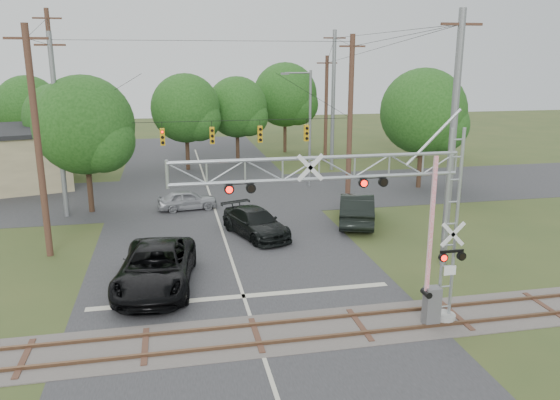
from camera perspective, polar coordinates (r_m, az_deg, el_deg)
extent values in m
plane|color=#364620|center=(19.03, -1.46, -16.86)|extent=(160.00, 160.00, 0.00)
cube|color=#2B2B2E|center=(27.95, -5.10, -6.24)|extent=(14.00, 90.00, 0.02)
cube|color=#2B2B2E|center=(41.29, -7.35, 0.58)|extent=(90.00, 12.00, 0.02)
cube|color=#4E4743|center=(20.72, -2.47, -13.98)|extent=(90.00, 3.20, 0.05)
cube|color=brown|center=(20.07, -2.13, -14.77)|extent=(90.00, 0.12, 0.14)
cube|color=brown|center=(21.32, -2.78, -12.90)|extent=(90.00, 0.12, 0.14)
cylinder|color=#989792|center=(22.59, 16.66, -11.69)|extent=(0.94, 0.94, 0.31)
cube|color=silver|center=(21.48, 17.34, -7.04)|extent=(0.47, 0.03, 0.37)
cube|color=#5F5F61|center=(21.88, 15.56, -10.68)|extent=(0.58, 0.47, 1.57)
cube|color=red|center=(20.63, 15.51, -2.72)|extent=(0.15, 0.09, 5.23)
cylinder|color=gray|center=(36.84, -22.15, 7.02)|extent=(0.32, 0.32, 11.50)
cylinder|color=#4A2C22|center=(38.26, 7.33, 8.21)|extent=(0.36, 0.36, 11.50)
cylinder|color=black|center=(36.31, -7.16, 8.19)|extent=(19.00, 0.03, 0.03)
cube|color=#D29A0E|center=(36.50, -17.23, 6.18)|extent=(0.30, 0.30, 1.10)
cube|color=#D29A0E|center=(36.32, -12.18, 6.47)|extent=(0.30, 0.30, 1.10)
cube|color=#D29A0E|center=(36.43, -7.11, 6.70)|extent=(0.30, 0.30, 1.10)
cube|color=#D29A0E|center=(36.81, -2.11, 6.89)|extent=(0.30, 0.30, 1.10)
cube|color=#D29A0E|center=(37.47, 2.76, 7.02)|extent=(0.30, 0.30, 1.10)
imported|color=black|center=(24.93, -12.84, -6.90)|extent=(3.92, 7.15, 1.90)
imported|color=black|center=(31.33, -2.57, -2.39)|extent=(3.92, 5.82, 1.57)
imported|color=gray|center=(37.31, -9.68, 0.03)|extent=(4.13, 2.04, 1.36)
imported|color=black|center=(33.96, 8.02, -0.87)|extent=(3.79, 6.12, 1.91)
cylinder|color=gray|center=(42.86, 3.15, 7.34)|extent=(0.20, 0.20, 9.06)
cylinder|color=gray|center=(42.29, 1.88, 13.14)|extent=(2.01, 0.12, 0.12)
cube|color=#5F5F61|center=(42.07, 0.51, 13.07)|extent=(0.60, 0.25, 0.15)
cylinder|color=#4A2C22|center=(44.24, -22.38, 9.33)|extent=(0.34, 0.34, 13.40)
cube|color=#4A2C22|center=(44.21, -23.17, 17.07)|extent=(2.00, 0.12, 0.12)
cylinder|color=gray|center=(49.58, 5.57, 10.18)|extent=(0.34, 0.34, 12.33)
cube|color=#4A2C22|center=(49.47, 5.73, 16.50)|extent=(2.00, 0.12, 0.12)
cylinder|color=#4A2C22|center=(29.53, -23.96, 5.25)|extent=(0.34, 0.34, 11.54)
cube|color=#4A2C22|center=(29.25, -25.02, 15.07)|extent=(2.00, 0.12, 0.12)
cylinder|color=gray|center=(27.02, 17.55, 5.67)|extent=(0.34, 0.34, 12.10)
cube|color=#4A2C22|center=(26.78, 18.46, 17.04)|extent=(2.00, 0.12, 0.12)
cylinder|color=#4A2C22|center=(53.79, 4.83, 9.39)|extent=(0.34, 0.34, 10.19)
cube|color=#4A2C22|center=(53.58, 4.94, 14.07)|extent=(2.00, 0.12, 0.12)
cylinder|color=#3A271A|center=(58.07, -24.47, 5.37)|extent=(0.36, 0.36, 3.85)
sphere|color=#1A4413|center=(57.69, -24.84, 8.80)|extent=(5.96, 5.96, 5.96)
cylinder|color=#3A271A|center=(50.54, -21.84, 4.32)|extent=(0.36, 0.36, 3.63)
sphere|color=#1A4413|center=(50.12, -22.20, 8.03)|extent=(5.62, 5.62, 5.62)
cylinder|color=#3A271A|center=(38.00, -19.29, 1.81)|extent=(0.36, 0.36, 4.11)
sphere|color=#1A4413|center=(37.41, -19.77, 7.39)|extent=(6.35, 6.35, 6.35)
cylinder|color=#3A271A|center=(50.57, -9.66, 5.36)|extent=(0.36, 0.36, 3.98)
sphere|color=#1A4413|center=(50.13, -9.84, 9.44)|extent=(6.14, 6.14, 6.14)
cylinder|color=#3A271A|center=(54.02, -4.46, 6.01)|extent=(0.36, 0.36, 3.80)
sphere|color=#1A4413|center=(53.62, -4.53, 9.66)|extent=(5.87, 5.87, 5.87)
cylinder|color=#3A271A|center=(59.38, 0.52, 7.11)|extent=(0.36, 0.36, 4.38)
sphere|color=#1A4413|center=(59.00, 0.53, 10.94)|extent=(6.76, 6.76, 6.76)
cylinder|color=#3A271A|center=(44.16, 14.40, 3.96)|extent=(0.36, 0.36, 4.25)
sphere|color=#1A4413|center=(43.64, 14.72, 8.94)|extent=(6.56, 6.56, 6.56)
cylinder|color=#3A271A|center=(57.66, 14.25, 6.15)|extent=(0.36, 0.36, 3.80)
sphere|color=#1A4413|center=(57.28, 14.47, 9.57)|extent=(5.88, 5.88, 5.88)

